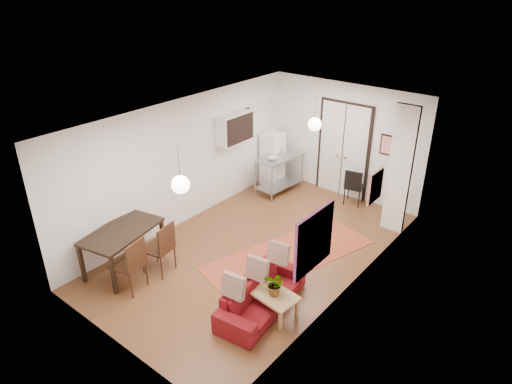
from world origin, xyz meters
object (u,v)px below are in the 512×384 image
Objects in this scene: sofa at (262,295)px; black_side_chair at (356,182)px; kitchen_counter at (279,168)px; dining_chair_near at (162,241)px; fridge at (272,159)px; dining_chair_far at (132,258)px; coffee_table at (270,295)px; dining_table at (122,234)px.

black_side_chair is (-0.65, 4.66, 0.27)m from sofa.
kitchen_counter is at bearing 25.20° from sofa.
fridge is at bearing 177.13° from dining_chair_near.
dining_chair_far reaches higher than sofa.
sofa is at bearing 101.61° from dining_chair_far.
dining_chair_near is at bearing -173.07° from coffee_table.
dining_chair_near reaches higher than kitchen_counter.
kitchen_counter is at bearing -30.73° from fridge.
fridge is 0.85× the size of dining_table.
coffee_table is at bearing -52.69° from fridge.
fridge is 4.96m from dining_table.
dining_chair_near is at bearing -81.19° from kitchen_counter.
black_side_chair is at bearing 100.08° from coffee_table.
sofa is 5.18m from fridge.
fridge is 1.37× the size of dining_chair_far.
dining_chair_far reaches higher than black_side_chair.
dining_table is 1.60× the size of dining_chair_near.
kitchen_counter is at bearing 124.44° from coffee_table.
sofa is at bearing 85.13° from dining_chair_near.
sofa is 1.84× the size of dining_chair_near.
dining_table is (-2.85, -0.73, 0.48)m from sofa.
fridge is 1.53× the size of black_side_chair.
dining_chair_near reaches higher than dining_table.
kitchen_counter is 4.26m from dining_chair_near.
black_side_chair is (1.59, 5.64, -0.06)m from dining_chair_far.
kitchen_counter reaches higher than black_side_chair.
coffee_table is 4.72m from black_side_chair.
black_side_chair is at bearing 152.34° from dining_chair_far.
fridge reaches higher than dining_chair_far.
coffee_table is 2.63m from dining_chair_far.
kitchen_counter reaches higher than coffee_table.
dining_table is 0.66m from dining_chair_far.
black_side_chair is at bearing 67.86° from dining_table.
kitchen_counter is (-2.71, 3.95, 0.29)m from coffee_table.
fridge is (-2.96, 4.23, 0.44)m from sofa.
dining_chair_far is (0.29, -4.95, -0.05)m from kitchen_counter.
kitchen_counter is at bearing 171.51° from dining_chair_far.
sofa is 2.98m from dining_table.
fridge is at bearing 175.94° from dining_chair_far.
sofa is at bearing 14.45° from dining_table.
black_side_chair is at bearing 11.23° from fridge.
coffee_table is 5.26m from fridge.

